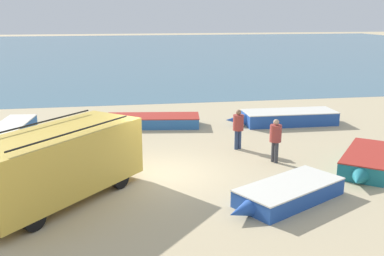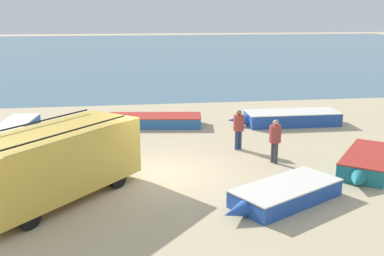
% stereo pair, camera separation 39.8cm
% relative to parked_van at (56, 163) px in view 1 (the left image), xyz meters
% --- Properties ---
extents(ground_plane, '(200.00, 200.00, 0.00)m').
position_rel_parked_van_xyz_m(ground_plane, '(3.24, 1.63, -1.17)').
color(ground_plane, tan).
extents(sea_water, '(120.00, 80.00, 0.01)m').
position_rel_parked_van_xyz_m(sea_water, '(3.24, 53.63, -1.16)').
color(sea_water, '#477084').
rests_on(sea_water, ground_plane).
extents(parked_van, '(5.12, 5.43, 2.23)m').
position_rel_parked_van_xyz_m(parked_van, '(0.00, 0.00, 0.00)').
color(parked_van, gold).
rests_on(parked_van, ground_plane).
extents(fishing_rowboat_0, '(5.50, 1.72, 0.65)m').
position_rel_parked_van_xyz_m(fishing_rowboat_0, '(10.01, 7.70, -0.84)').
color(fishing_rowboat_0, '#234CA3').
rests_on(fishing_rowboat_0, ground_plane).
extents(fishing_rowboat_1, '(4.05, 2.96, 0.52)m').
position_rel_parked_van_xyz_m(fishing_rowboat_1, '(6.61, -1.20, -0.90)').
color(fishing_rowboat_1, '#234CA3').
rests_on(fishing_rowboat_1, ground_plane).
extents(fishing_rowboat_2, '(3.40, 3.90, 0.61)m').
position_rel_parked_van_xyz_m(fishing_rowboat_2, '(10.41, 0.93, -0.86)').
color(fishing_rowboat_2, '#1E757F').
rests_on(fishing_rowboat_2, ground_plane).
extents(fishing_rowboat_3, '(5.55, 2.18, 0.52)m').
position_rel_parked_van_xyz_m(fishing_rowboat_3, '(3.33, 8.38, -0.90)').
color(fishing_rowboat_3, '#2D66AD').
rests_on(fishing_rowboat_3, ground_plane).
extents(fishing_rowboat_4, '(1.75, 5.50, 0.54)m').
position_rel_parked_van_xyz_m(fishing_rowboat_4, '(-2.95, 7.17, -0.89)').
color(fishing_rowboat_4, '#2D66AD').
rests_on(fishing_rowboat_4, ground_plane).
extents(fisherman_0, '(0.43, 0.43, 1.62)m').
position_rel_parked_van_xyz_m(fisherman_0, '(6.56, 4.05, -0.19)').
color(fisherman_0, navy).
rests_on(fisherman_0, ground_plane).
extents(fisherman_1, '(0.43, 0.43, 1.63)m').
position_rel_parked_van_xyz_m(fisherman_1, '(7.46, 2.23, -0.19)').
color(fisherman_1, '#38383D').
rests_on(fisherman_1, ground_plane).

